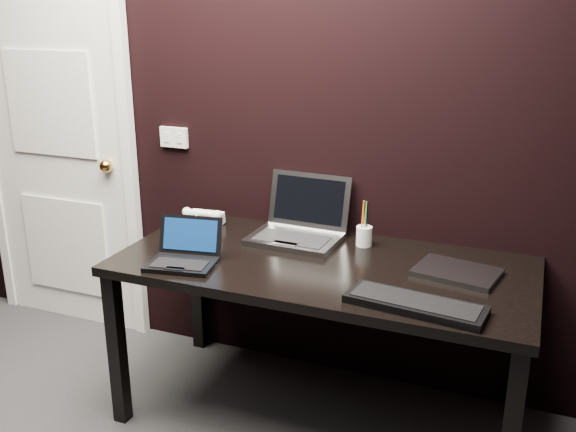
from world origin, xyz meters
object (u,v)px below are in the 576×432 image
at_px(silver_laptop, 299,228).
at_px(closed_laptop, 457,272).
at_px(desk_phone, 203,220).
at_px(ext_keyboard, 415,304).
at_px(mobile_phone, 189,229).
at_px(pen_cup, 364,235).
at_px(netbook, 184,255).
at_px(desk, 322,279).
at_px(door, 57,141).

distance_m(silver_laptop, closed_laptop, 0.74).
xyz_separation_m(closed_laptop, desk_phone, (-1.20, 0.13, 0.03)).
bearing_deg(ext_keyboard, mobile_phone, 163.05).
bearing_deg(pen_cup, ext_keyboard, -57.81).
bearing_deg(mobile_phone, netbook, -63.47).
height_order(silver_laptop, closed_laptop, silver_laptop).
height_order(netbook, pen_cup, pen_cup).
relative_size(desk, netbook, 5.54).
bearing_deg(desk_phone, mobile_phone, -86.24).
relative_size(ext_keyboard, desk_phone, 2.46).
relative_size(desk, desk_phone, 8.30).
relative_size(desk_phone, pen_cup, 1.00).
bearing_deg(pen_cup, desk, -113.16).
xyz_separation_m(silver_laptop, desk_phone, (-0.48, -0.02, -0.01)).
bearing_deg(door, netbook, -28.00).
height_order(silver_laptop, mobile_phone, silver_laptop).
xyz_separation_m(silver_laptop, closed_laptop, (0.72, -0.15, -0.04)).
bearing_deg(closed_laptop, mobile_phone, -179.33).
relative_size(desk, ext_keyboard, 3.38).
bearing_deg(desk_phone, closed_laptop, -6.16).
bearing_deg(desk_phone, pen_cup, 3.36).
bearing_deg(mobile_phone, desk, -5.15).
height_order(door, netbook, door).
xyz_separation_m(ext_keyboard, pen_cup, (-0.33, 0.52, 0.03)).
bearing_deg(desk_phone, silver_laptop, 2.25).
height_order(desk_phone, pen_cup, pen_cup).
bearing_deg(mobile_phone, pen_cup, 13.86).
height_order(silver_laptop, desk_phone, silver_laptop).
distance_m(door, silver_laptop, 1.49).
height_order(desk, mobile_phone, mobile_phone).
bearing_deg(ext_keyboard, netbook, 176.99).
height_order(netbook, silver_laptop, silver_laptop).
distance_m(netbook, desk_phone, 0.45).
bearing_deg(silver_laptop, closed_laptop, -11.63).
height_order(door, desk_phone, door).
relative_size(door, silver_laptop, 5.32).
relative_size(desk, silver_laptop, 4.23).
relative_size(ext_keyboard, mobile_phone, 5.01).
bearing_deg(desk_phone, desk, -16.87).
bearing_deg(ext_keyboard, closed_laptop, 74.76).
distance_m(closed_laptop, pen_cup, 0.46).
bearing_deg(closed_laptop, desk_phone, 173.84).
xyz_separation_m(door, ext_keyboard, (2.09, -0.65, -0.29)).
distance_m(silver_laptop, mobile_phone, 0.50).
distance_m(mobile_phone, pen_cup, 0.79).
relative_size(silver_laptop, pen_cup, 1.96).
distance_m(desk, netbook, 0.58).
bearing_deg(door, desk, -12.82).
xyz_separation_m(desk, ext_keyboard, (0.44, -0.28, 0.09)).
bearing_deg(silver_laptop, desk_phone, -177.75).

